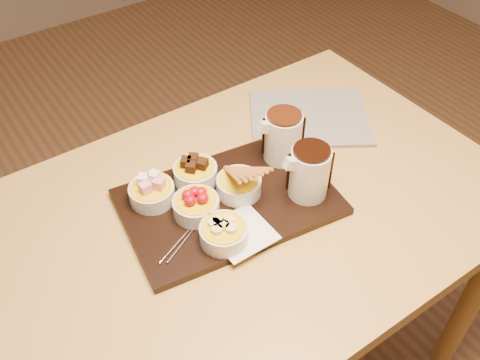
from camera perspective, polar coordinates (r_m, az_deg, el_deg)
dining_table at (r=1.27m, az=0.66°, el=-5.75°), size 1.20×0.80×0.75m
serving_board at (r=1.19m, az=-1.19°, el=-2.34°), size 0.50×0.36×0.02m
napkin at (r=1.11m, az=0.14°, el=-5.63°), size 0.12×0.12×0.00m
bowl_marshmallows at (r=1.18m, az=-9.37°, el=-1.41°), size 0.10×0.10×0.04m
bowl_cake at (r=1.22m, az=-4.77°, el=0.69°), size 0.10×0.10×0.04m
bowl_strawberries at (r=1.14m, az=-4.71°, el=-2.84°), size 0.10×0.10×0.04m
bowl_biscotti at (r=1.18m, az=-0.12°, el=-0.62°), size 0.10×0.10×0.04m
bowl_bananas at (r=1.09m, az=-1.74°, el=-5.76°), size 0.10×0.10×0.04m
pitcher_dark_chocolate at (r=1.16m, az=7.39°, el=0.78°), size 0.10×0.10×0.12m
pitcher_milk_chocolate at (r=1.25m, az=4.60°, el=4.57°), size 0.10×0.10×0.12m
fondue_skewers at (r=1.14m, az=-4.63°, el=-4.36°), size 0.13×0.25×0.01m
newspaper at (r=1.44m, az=7.39°, el=6.66°), size 0.39×0.37×0.01m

